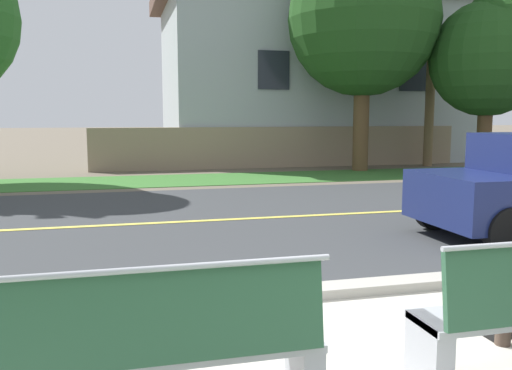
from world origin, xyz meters
TOP-DOWN VIEW (x-y plane):
  - ground_plane at (0.00, 8.00)m, footprint 140.00×140.00m
  - curb_edge at (0.00, 2.35)m, footprint 44.00×0.30m
  - street_asphalt at (0.00, 6.50)m, footprint 52.00×8.00m
  - road_centre_line at (0.00, 6.50)m, footprint 48.00×0.14m
  - far_verge_grass at (0.00, 12.44)m, footprint 48.00×2.80m
  - bench_left at (-1.33, 0.45)m, footprint 1.91×0.48m
  - shade_tree_left at (6.22, 13.54)m, footprint 4.78×4.78m
  - shade_tree_centre at (9.61, 11.99)m, footprint 3.52×3.52m
  - garden_wall at (3.99, 15.42)m, footprint 13.00×0.36m
  - house_across_street at (6.28, 18.62)m, footprint 12.69×6.91m

SIDE VIEW (x-z plane):
  - ground_plane at x=0.00m, z-range 0.00..0.00m
  - street_asphalt at x=0.00m, z-range 0.00..0.01m
  - far_verge_grass at x=0.00m, z-range 0.00..0.02m
  - road_centre_line at x=0.00m, z-range 0.01..0.01m
  - curb_edge at x=0.00m, z-range 0.00..0.11m
  - bench_left at x=-1.33m, z-range -0.04..0.96m
  - garden_wall at x=3.99m, z-range 0.00..1.40m
  - house_across_street at x=6.28m, z-range 0.04..6.67m
  - shade_tree_centre at x=9.61m, z-range 0.87..6.68m
  - shade_tree_left at x=6.22m, z-range 1.18..9.07m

